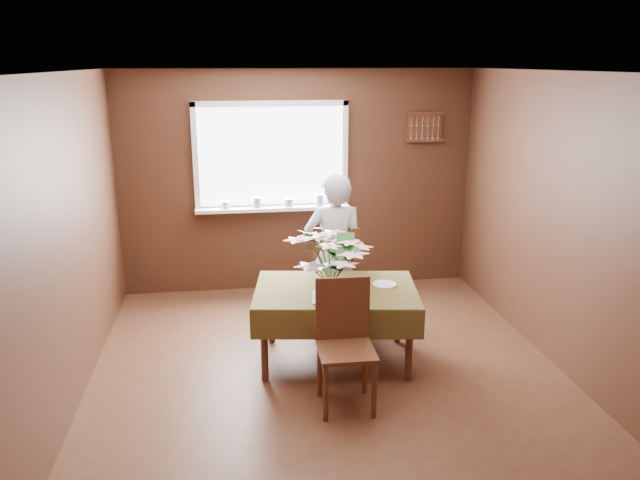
{
  "coord_description": "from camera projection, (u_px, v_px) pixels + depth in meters",
  "views": [
    {
      "loc": [
        -0.77,
        -4.69,
        2.58
      ],
      "look_at": [
        0.0,
        0.55,
        1.05
      ],
      "focal_mm": 35.0,
      "sensor_mm": 36.0,
      "label": 1
    }
  ],
  "objects": [
    {
      "name": "flower_bouquet",
      "position": [
        331.0,
        256.0,
        5.11
      ],
      "size": [
        0.64,
        0.64,
        0.55
      ],
      "rotation": [
        0.0,
        0.0,
        0.26
      ],
      "color": "white",
      "rests_on": "dining_table"
    },
    {
      "name": "wall_left",
      "position": [
        66.0,
        245.0,
        4.66
      ],
      "size": [
        0.0,
        4.5,
        4.5
      ],
      "primitive_type": "plane",
      "rotation": [
        1.57,
        0.0,
        1.57
      ],
      "color": "#58311F",
      "rests_on": "floor"
    },
    {
      "name": "ceiling",
      "position": [
        331.0,
        72.0,
        4.59
      ],
      "size": [
        4.5,
        4.5,
        0.0
      ],
      "primitive_type": "plane",
      "rotation": [
        3.14,
        0.0,
        0.0
      ],
      "color": "white",
      "rests_on": "wall_back"
    },
    {
      "name": "wall_front",
      "position": [
        411.0,
        368.0,
        2.8
      ],
      "size": [
        4.0,
        0.0,
        4.0
      ],
      "primitive_type": "plane",
      "rotation": [
        -1.57,
        0.0,
        0.0
      ],
      "color": "#58311F",
      "rests_on": "floor"
    },
    {
      "name": "window_assembly",
      "position": [
        272.0,
        174.0,
        6.95
      ],
      "size": [
        1.72,
        0.2,
        1.22
      ],
      "color": "white",
      "rests_on": "wall_back"
    },
    {
      "name": "chair_near",
      "position": [
        345.0,
        338.0,
        4.76
      ],
      "size": [
        0.43,
        0.43,
        0.99
      ],
      "rotation": [
        0.0,
        0.0,
        -0.02
      ],
      "color": "#532D1B",
      "rests_on": "floor"
    },
    {
      "name": "wall_back",
      "position": [
        298.0,
        182.0,
        7.08
      ],
      "size": [
        4.0,
        0.0,
        4.0
      ],
      "primitive_type": "plane",
      "rotation": [
        1.57,
        0.0,
        0.0
      ],
      "color": "#58311F",
      "rests_on": "floor"
    },
    {
      "name": "wall_right",
      "position": [
        566.0,
        225.0,
        5.22
      ],
      "size": [
        0.0,
        4.5,
        4.5
      ],
      "primitive_type": "plane",
      "rotation": [
        1.57,
        0.0,
        -1.57
      ],
      "color": "#58311F",
      "rests_on": "floor"
    },
    {
      "name": "side_plate",
      "position": [
        384.0,
        285.0,
        5.47
      ],
      "size": [
        0.24,
        0.24,
        0.01
      ],
      "primitive_type": "cylinder",
      "rotation": [
        0.0,
        0.0,
        -0.12
      ],
      "color": "white",
      "rests_on": "dining_table"
    },
    {
      "name": "floor",
      "position": [
        329.0,
        377.0,
        5.28
      ],
      "size": [
        4.5,
        4.5,
        0.0
      ],
      "primitive_type": "plane",
      "color": "#462618",
      "rests_on": "ground"
    },
    {
      "name": "spoon_rack",
      "position": [
        425.0,
        127.0,
        7.08
      ],
      "size": [
        0.44,
        0.05,
        0.33
      ],
      "color": "#532D1B",
      "rests_on": "wall_back"
    },
    {
      "name": "chair_far",
      "position": [
        336.0,
        273.0,
        6.15
      ],
      "size": [
        0.53,
        0.53,
        1.05
      ],
      "rotation": [
        0.0,
        0.0,
        2.96
      ],
      "color": "#532D1B",
      "rests_on": "floor"
    },
    {
      "name": "dining_table",
      "position": [
        336.0,
        297.0,
        5.42
      ],
      "size": [
        1.52,
        1.15,
        0.69
      ],
      "rotation": [
        0.0,
        0.0,
        -0.15
      ],
      "color": "#532D1B",
      "rests_on": "floor"
    },
    {
      "name": "table_knife",
      "position": [
        349.0,
        294.0,
        5.24
      ],
      "size": [
        0.12,
        0.23,
        0.0
      ],
      "primitive_type": "cube",
      "rotation": [
        0.0,
        0.0,
        -0.44
      ],
      "color": "silver",
      "rests_on": "dining_table"
    },
    {
      "name": "seated_woman",
      "position": [
        334.0,
        254.0,
        5.98
      ],
      "size": [
        0.59,
        0.4,
        1.58
      ],
      "primitive_type": "imported",
      "rotation": [
        0.0,
        0.0,
        3.1
      ],
      "color": "white",
      "rests_on": "floor"
    }
  ]
}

